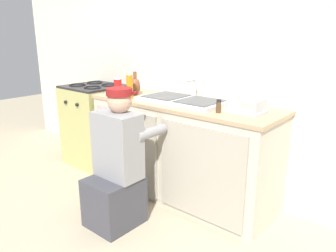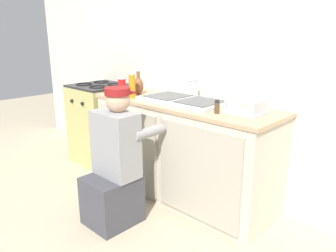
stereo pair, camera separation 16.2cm
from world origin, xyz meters
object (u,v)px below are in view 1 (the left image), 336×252
at_px(dish_rack_tray, 246,109).
at_px(vase_decorative, 135,86).
at_px(soap_bottle_orange, 130,86).
at_px(soda_cup_red, 118,86).
at_px(spice_bottle_pepper, 219,106).
at_px(stove_range, 96,124).
at_px(plumber_person, 117,170).
at_px(sink_double_basin, 183,100).

distance_m(dish_rack_tray, vase_decorative, 1.20).
bearing_deg(vase_decorative, soap_bottle_orange, -60.20).
relative_size(soda_cup_red, dish_rack_tray, 0.54).
height_order(spice_bottle_pepper, soap_bottle_orange, soap_bottle_orange).
distance_m(stove_range, vase_decorative, 0.88).
bearing_deg(plumber_person, soda_cup_red, 136.62).
distance_m(sink_double_basin, plumber_person, 0.86).
height_order(plumber_person, spice_bottle_pepper, plumber_person).
bearing_deg(vase_decorative, stove_range, 177.96).
relative_size(stove_range, spice_bottle_pepper, 8.95).
distance_m(sink_double_basin, stove_range, 1.36).
xyz_separation_m(dish_rack_tray, vase_decorative, (-1.20, -0.03, 0.07)).
xyz_separation_m(sink_double_basin, soda_cup_red, (-0.79, -0.07, 0.06)).
height_order(sink_double_basin, spice_bottle_pepper, sink_double_basin).
relative_size(stove_range, dish_rack_tray, 3.36).
xyz_separation_m(sink_double_basin, stove_range, (-1.28, -0.00, -0.46)).
bearing_deg(plumber_person, sink_double_basin, 82.49).
xyz_separation_m(stove_range, plumber_person, (1.18, -0.72, -0.01)).
bearing_deg(soap_bottle_orange, soda_cup_red, 158.33).
bearing_deg(soap_bottle_orange, plumber_person, -54.07).
height_order(sink_double_basin, soap_bottle_orange, soap_bottle_orange).
bearing_deg(sink_double_basin, soap_bottle_orange, -158.61).
distance_m(soda_cup_red, vase_decorative, 0.22).
bearing_deg(soda_cup_red, stove_range, 172.50).
bearing_deg(stove_range, plumber_person, -31.31).
xyz_separation_m(sink_double_basin, plumber_person, (-0.10, -0.72, -0.46)).
xyz_separation_m(stove_range, spice_bottle_pepper, (1.74, -0.14, 0.49)).
bearing_deg(dish_rack_tray, soap_bottle_orange, -170.12).
bearing_deg(plumber_person, soap_bottle_orange, 125.93).
relative_size(soda_cup_red, soap_bottle_orange, 0.61).
bearing_deg(sink_double_basin, plumber_person, -97.51).
bearing_deg(soap_bottle_orange, stove_range, 166.83).
distance_m(sink_double_basin, vase_decorative, 0.58).
xyz_separation_m(spice_bottle_pepper, vase_decorative, (-1.04, 0.12, 0.04)).
xyz_separation_m(stove_range, soda_cup_red, (0.49, -0.06, 0.52)).
relative_size(sink_double_basin, soda_cup_red, 5.26).
xyz_separation_m(stove_range, dish_rack_tray, (1.90, 0.01, 0.46)).
distance_m(plumber_person, dish_rack_tray, 1.12).
bearing_deg(sink_double_basin, spice_bottle_pepper, -17.30).
relative_size(dish_rack_tray, soap_bottle_orange, 1.12).
bearing_deg(stove_range, vase_decorative, -2.04).
bearing_deg(soap_bottle_orange, sink_double_basin, 21.39).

